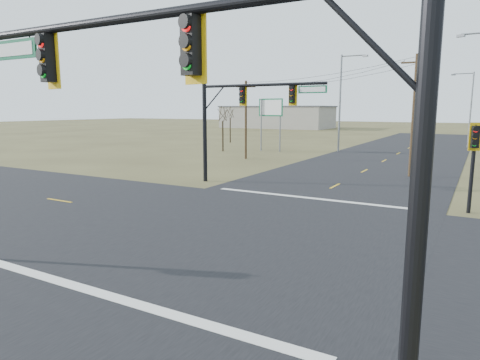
% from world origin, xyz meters
% --- Properties ---
extents(ground, '(320.00, 320.00, 0.00)m').
position_xyz_m(ground, '(0.00, 0.00, 0.00)').
color(ground, brown).
rests_on(ground, ground).
extents(road_ew, '(160.00, 14.00, 0.02)m').
position_xyz_m(road_ew, '(0.00, 0.00, 0.01)').
color(road_ew, black).
rests_on(road_ew, ground).
extents(road_ns, '(14.00, 160.00, 0.02)m').
position_xyz_m(road_ns, '(0.00, 0.00, 0.01)').
color(road_ns, black).
rests_on(road_ns, ground).
extents(stop_bar_near, '(12.00, 0.40, 0.01)m').
position_xyz_m(stop_bar_near, '(0.00, -7.50, 0.03)').
color(stop_bar_near, silver).
rests_on(stop_bar_near, road_ns).
extents(stop_bar_far, '(12.00, 0.40, 0.01)m').
position_xyz_m(stop_bar_far, '(0.00, 7.50, 0.03)').
color(stop_bar_far, silver).
rests_on(stop_bar_far, road_ns).
extents(mast_arm_near, '(10.74, 0.50, 7.42)m').
position_xyz_m(mast_arm_near, '(3.88, -8.72, 5.39)').
color(mast_arm_near, black).
rests_on(mast_arm_near, ground).
extents(mast_arm_far, '(8.84, 0.42, 7.16)m').
position_xyz_m(mast_arm_far, '(-5.68, 9.51, 5.17)').
color(mast_arm_far, black).
rests_on(mast_arm_far, ground).
extents(pedestal_signal_ne, '(0.67, 0.58, 4.45)m').
position_xyz_m(pedestal_signal_ne, '(7.92, 7.98, 3.24)').
color(pedestal_signal_ne, black).
rests_on(pedestal_signal_ne, ground).
extents(utility_pole_near, '(2.20, 0.26, 9.00)m').
position_xyz_m(utility_pole_near, '(3.67, 18.78, 4.69)').
color(utility_pole_near, '#46321E').
rests_on(utility_pole_near, ground).
extents(utility_pole_far, '(1.84, 0.75, 7.83)m').
position_xyz_m(utility_pole_far, '(-12.71, 22.87, 4.13)').
color(utility_pole_far, '#46321E').
rests_on(utility_pole_far, ground).
extents(highway_sign, '(3.32, 0.56, 6.27)m').
position_xyz_m(highway_sign, '(-14.01, 31.39, 4.42)').
color(highway_sign, slate).
rests_on(highway_sign, ground).
extents(streetlight_b, '(2.72, 0.33, 9.75)m').
position_xyz_m(streetlight_b, '(6.40, 48.36, 5.48)').
color(streetlight_b, slate).
rests_on(streetlight_b, ground).
extents(streetlight_c, '(3.14, 0.43, 11.23)m').
position_xyz_m(streetlight_c, '(-6.44, 34.87, 6.31)').
color(streetlight_c, slate).
rests_on(streetlight_c, ground).
extents(bare_tree_a, '(2.89, 2.89, 5.70)m').
position_xyz_m(bare_tree_a, '(-18.93, 28.47, 4.51)').
color(bare_tree_a, black).
rests_on(bare_tree_a, ground).
extents(bare_tree_b, '(2.43, 2.43, 5.76)m').
position_xyz_m(bare_tree_b, '(-25.09, 40.52, 4.60)').
color(bare_tree_b, black).
rests_on(bare_tree_b, ground).
extents(warehouse_left, '(28.00, 14.00, 5.50)m').
position_xyz_m(warehouse_left, '(-40.00, 90.00, 2.75)').
color(warehouse_left, '#9F998D').
rests_on(warehouse_left, ground).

